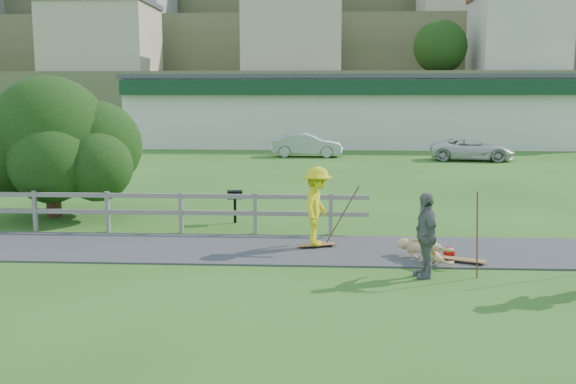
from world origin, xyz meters
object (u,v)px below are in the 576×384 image
object	(u,v)px
car_silver	(307,145)
tree	(51,161)
spectator_b	(426,235)
skater_fallen	(425,250)
bbq	(235,207)
skater_rider	(317,210)
car_white	(472,149)

from	to	relation	value
car_silver	tree	distance (m)	21.13
spectator_b	skater_fallen	bearing A→B (deg)	161.34
skater_fallen	car_silver	xyz separation A→B (m)	(-3.28, 24.70, 0.42)
car_silver	bbq	size ratio (longest dim) A/B	4.56
skater_rider	car_silver	bearing A→B (deg)	14.90
car_white	bbq	size ratio (longest dim) A/B	4.97
skater_fallen	tree	xyz separation A→B (m)	(-10.42, 4.84, 1.41)
skater_rider	tree	xyz separation A→B (m)	(-8.04, 3.69, 0.76)
skater_fallen	tree	size ratio (longest dim) A/B	0.28
skater_fallen	skater_rider	bearing A→B (deg)	120.79
bbq	spectator_b	bearing A→B (deg)	-57.43
car_white	skater_fallen	bearing A→B (deg)	172.13
car_silver	tree	size ratio (longest dim) A/B	0.76
skater_fallen	bbq	world-z (taller)	bbq
skater_fallen	tree	bearing A→B (deg)	121.56
car_silver	tree	world-z (taller)	tree
spectator_b	car_white	world-z (taller)	spectator_b
car_silver	bbq	xyz separation A→B (m)	(-1.51, -20.51, -0.24)
skater_fallen	bbq	size ratio (longest dim) A/B	1.67
spectator_b	car_white	bearing A→B (deg)	155.57
skater_rider	bbq	size ratio (longest dim) A/B	2.00
spectator_b	car_silver	distance (m)	26.05
tree	car_white	bearing A→B (deg)	47.47
car_silver	car_white	distance (m)	9.57
bbq	car_white	bearing A→B (deg)	51.59
car_silver	car_white	world-z (taller)	car_silver
skater_fallen	car_white	bearing A→B (deg)	41.51
spectator_b	tree	xyz separation A→B (m)	(-10.24, 6.00, 0.83)
car_silver	skater_rider	bearing A→B (deg)	-175.50
car_white	tree	world-z (taller)	tree
car_white	bbq	xyz separation A→B (m)	(-10.90, -18.66, -0.18)
tree	spectator_b	bearing A→B (deg)	-30.38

